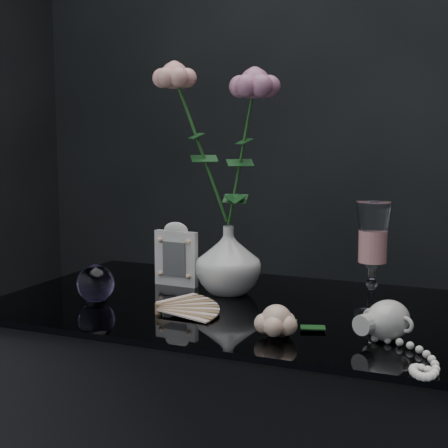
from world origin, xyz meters
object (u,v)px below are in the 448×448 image
at_px(wine_glass, 372,259).
at_px(paperweight, 96,284).
at_px(vase, 228,260).
at_px(picture_frame, 176,254).
at_px(pearl_jar, 388,319).
at_px(loose_rose, 276,321).

height_order(wine_glass, paperweight, wine_glass).
distance_m(vase, paperweight, 0.28).
bearing_deg(wine_glass, vase, 170.05).
relative_size(vase, wine_glass, 0.67).
bearing_deg(wine_glass, picture_frame, 170.19).
distance_m(vase, picture_frame, 0.14).
relative_size(picture_frame, paperweight, 1.89).
height_order(picture_frame, pearl_jar, picture_frame).
xyz_separation_m(vase, paperweight, (-0.22, -0.17, -0.03)).
relative_size(paperweight, loose_rose, 0.47).
bearing_deg(pearl_jar, loose_rose, -138.41).
bearing_deg(vase, picture_frame, 170.49).
bearing_deg(picture_frame, wine_glass, -6.92).
distance_m(picture_frame, pearl_jar, 0.55).
relative_size(vase, picture_frame, 1.01).
xyz_separation_m(loose_rose, pearl_jar, (0.18, 0.06, 0.01)).
xyz_separation_m(wine_glass, paperweight, (-0.53, -0.12, -0.07)).
bearing_deg(vase, loose_rose, -52.28).
height_order(vase, loose_rose, vase).
relative_size(wine_glass, picture_frame, 1.49).
bearing_deg(picture_frame, paperweight, -109.83).
distance_m(loose_rose, pearl_jar, 0.19).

